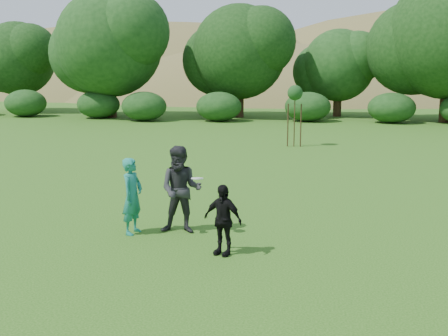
# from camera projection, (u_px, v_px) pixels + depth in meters

# --- Properties ---
(ground) EXTENTS (120.00, 120.00, 0.00)m
(ground) POSITION_uv_depth(u_px,v_px,m) (197.00, 243.00, 12.08)
(ground) COLOR #19470C
(ground) RESTS_ON ground
(player_teal) EXTENTS (0.52, 0.70, 1.74)m
(player_teal) POSITION_uv_depth(u_px,v_px,m) (132.00, 196.00, 12.63)
(player_teal) COLOR #1A7867
(player_teal) RESTS_ON ground
(player_grey) EXTENTS (1.03, 0.84, 2.00)m
(player_grey) POSITION_uv_depth(u_px,v_px,m) (181.00, 190.00, 12.67)
(player_grey) COLOR #262729
(player_grey) RESTS_ON ground
(player_black) EXTENTS (0.92, 0.62, 1.45)m
(player_black) POSITION_uv_depth(u_px,v_px,m) (223.00, 220.00, 11.24)
(player_black) COLOR black
(player_black) RESTS_ON ground
(frisbee) EXTENTS (0.27, 0.27, 0.06)m
(frisbee) POSITION_uv_depth(u_px,v_px,m) (197.00, 178.00, 12.35)
(frisbee) COLOR white
(frisbee) RESTS_ON ground
(sapling) EXTENTS (0.70, 0.70, 2.85)m
(sapling) POSITION_uv_depth(u_px,v_px,m) (295.00, 94.00, 25.82)
(sapling) COLOR #372615
(sapling) RESTS_ON ground
(hillside) EXTENTS (150.00, 72.00, 52.00)m
(hillside) POSITION_uv_depth(u_px,v_px,m) (308.00, 176.00, 80.41)
(hillside) COLOR olive
(hillside) RESTS_ON ground
(tree_row) EXTENTS (53.92, 10.38, 9.62)m
(tree_row) POSITION_uv_depth(u_px,v_px,m) (343.00, 48.00, 38.26)
(tree_row) COLOR #3A2616
(tree_row) RESTS_ON ground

